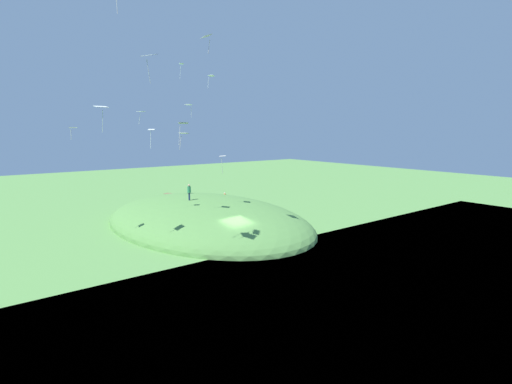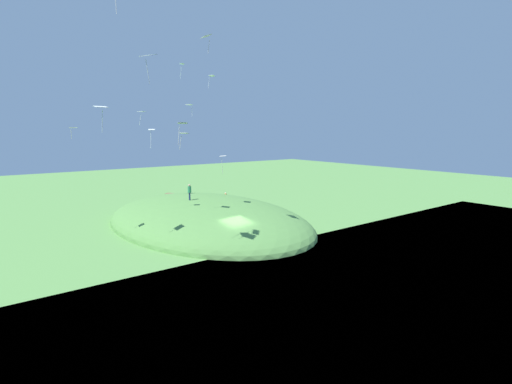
# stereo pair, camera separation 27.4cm
# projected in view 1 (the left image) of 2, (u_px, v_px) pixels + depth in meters

# --- Properties ---
(ground_plane) EXTENTS (160.00, 160.00, 0.00)m
(ground_plane) POSITION_uv_depth(u_px,v_px,m) (237.00, 244.00, 35.93)
(ground_plane) COLOR #5C9347
(grass_hill) EXTENTS (30.26, 20.08, 5.58)m
(grass_hill) POSITION_uv_depth(u_px,v_px,m) (206.00, 222.00, 44.35)
(grass_hill) COLOR #588F44
(grass_hill) RESTS_ON ground_plane
(dirt_path) EXTENTS (11.64, 6.81, 0.04)m
(dirt_path) POSITION_uv_depth(u_px,v_px,m) (196.00, 196.00, 62.40)
(dirt_path) COLOR brown
(dirt_path) RESTS_ON ground_plane
(person_watching_kites) EXTENTS (0.56, 0.56, 1.85)m
(person_watching_kites) POSITION_uv_depth(u_px,v_px,m) (189.00, 190.00, 43.11)
(person_watching_kites) COLOR navy
(person_watching_kites) RESTS_ON grass_hill
(person_on_hilltop) EXTENTS (0.45, 0.45, 1.59)m
(person_on_hilltop) POSITION_uv_depth(u_px,v_px,m) (225.00, 196.00, 56.15)
(person_on_hilltop) COLOR #242A46
(person_on_hilltop) RESTS_ON ground_plane
(kite_0) EXTENTS (0.72, 0.76, 1.89)m
(kite_0) POSITION_uv_depth(u_px,v_px,m) (151.00, 132.00, 37.09)
(kite_0) COLOR white
(kite_1) EXTENTS (0.78, 0.74, 1.51)m
(kite_1) POSITION_uv_depth(u_px,v_px,m) (211.00, 77.00, 43.29)
(kite_1) COLOR white
(kite_2) EXTENTS (1.24, 1.09, 2.02)m
(kite_2) POSITION_uv_depth(u_px,v_px,m) (149.00, 57.00, 26.23)
(kite_2) COLOR silver
(kite_3) EXTENTS (0.80, 0.66, 1.78)m
(kite_3) POSITION_uv_depth(u_px,v_px,m) (181.00, 65.00, 44.82)
(kite_3) COLOR white
(kite_4) EXTENTS (1.21, 1.15, 2.00)m
(kite_4) POSITION_uv_depth(u_px,v_px,m) (223.00, 157.00, 40.94)
(kite_4) COLOR white
(kite_5) EXTENTS (0.63, 0.75, 1.04)m
(kite_5) POSITION_uv_depth(u_px,v_px,m) (73.00, 128.00, 32.74)
(kite_5) COLOR silver
(kite_6) EXTENTS (0.79, 1.05, 2.09)m
(kite_6) POSITION_uv_depth(u_px,v_px,m) (101.00, 108.00, 29.91)
(kite_6) COLOR white
(kite_7) EXTENTS (1.10, 0.89, 1.61)m
(kite_7) POSITION_uv_depth(u_px,v_px,m) (141.00, 112.00, 44.74)
(kite_7) COLOR white
(kite_8) EXTENTS (1.14, 0.84, 1.50)m
(kite_8) POSITION_uv_depth(u_px,v_px,m) (207.00, 37.00, 31.84)
(kite_8) COLOR white
(kite_9) EXTENTS (1.06, 1.02, 1.61)m
(kite_9) POSITION_uv_depth(u_px,v_px,m) (183.00, 134.00, 36.29)
(kite_9) COLOR silver
(kite_10) EXTENTS (0.81, 0.88, 1.72)m
(kite_10) POSITION_uv_depth(u_px,v_px,m) (183.00, 125.00, 28.75)
(kite_10) COLOR silver
(kite_12) EXTENTS (1.03, 0.90, 1.55)m
(kite_12) POSITION_uv_depth(u_px,v_px,m) (189.00, 105.00, 46.80)
(kite_12) COLOR white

